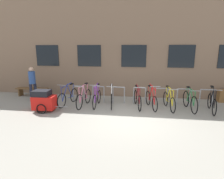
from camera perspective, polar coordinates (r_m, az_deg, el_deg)
The scene contains 16 objects.
ground_plane at distance 7.27m, azimuth 5.55°, elevation -8.67°, with size 42.00×42.00×0.00m, color gray.
storefront_building at distance 13.72m, azimuth 7.24°, elevation 15.44°, with size 28.00×7.50×6.63m.
bike_rack at distance 8.93m, azimuth 8.44°, elevation -1.32°, with size 6.60×0.05×0.82m.
bicycle_white at distance 8.55m, azimuth -0.13°, elevation -2.54°, with size 0.44×1.72×1.04m.
bicycle_pink at distance 8.66m, azimuth -8.61°, elevation -2.53°, with size 0.44×1.74×1.04m.
bicycle_green at distance 8.74m, azimuth 22.76°, elevation -3.22°, with size 0.44×1.73×0.98m.
bicycle_red at distance 8.49m, azimuth 11.94°, elevation -3.02°, with size 0.54×1.63×1.09m.
bicycle_yellow at distance 8.56m, azimuth 17.07°, elevation -3.25°, with size 0.44×1.66×1.01m.
bicycle_black at distance 8.89m, azimuth 28.29°, elevation -3.57°, with size 0.44×1.64×1.06m.
bicycle_blue at distance 9.05m, azimuth -13.29°, elevation -2.13°, with size 0.50×1.72×1.06m.
bicycle_maroon at distance 8.50m, azimuth 7.81°, elevation -2.84°, with size 0.48×1.75×1.05m.
bicycle_purple at distance 8.61m, azimuth -4.67°, elevation -2.60°, with size 0.44×1.62×1.09m.
bike_trailer at distance 8.37m, azimuth -20.14°, elevation -3.14°, with size 1.46×0.72×0.93m.
wooden_bench at distance 11.22m, azimuth -23.21°, elevation -0.15°, with size 1.80×0.40×0.46m.
person_by_bench at distance 10.20m, azimuth -23.23°, elevation 2.32°, with size 0.32×0.32×1.70m.
backpack at distance 9.87m, azimuth -21.06°, elevation -2.37°, with size 0.28×0.20×0.44m, color #1E4C1E.
Camera 1 is at (0.26, -6.77, 2.65)m, focal length 29.84 mm.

